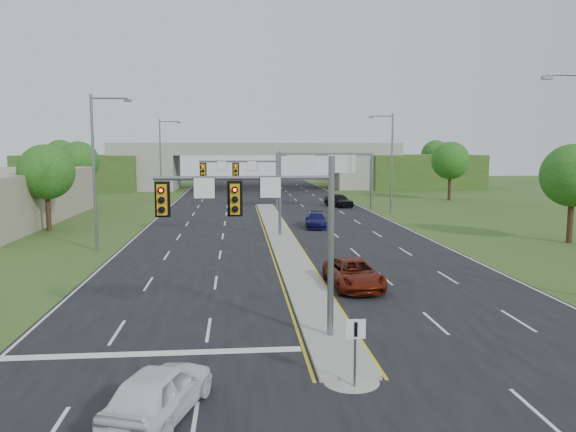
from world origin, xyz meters
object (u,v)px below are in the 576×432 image
Objects in this scene: signal_mast_near at (271,218)px; car_far_c at (339,200)px; sign_gantry at (324,165)px; car_far_b at (316,220)px; signal_mast_far at (252,180)px; keep_right_sign at (355,341)px; car_far_a at (354,274)px; overpass at (256,169)px; car_white at (159,391)px.

signal_mast_near reaches higher than car_far_c.
sign_gantry is (8.95, 44.99, 0.51)m from signal_mast_near.
signal_mast_far is at bearing -133.69° from car_far_b.
car_far_b is 0.96× the size of car_far_c.
keep_right_sign reaches higher than car_far_b.
car_far_a is 40.51m from car_far_c.
signal_mast_far reaches higher than sign_gantry.
overpass is at bearing 87.65° from signal_mast_far.
car_far_b is at bearing 78.79° from signal_mast_near.
keep_right_sign is 0.48× the size of car_far_b.
signal_mast_near is 1.46× the size of car_far_c.
signal_mast_far is 1.52× the size of car_far_b.
overpass is 18.48× the size of car_white.
signal_mast_far is 25.77m from car_far_c.
sign_gantry is 15.90m from car_far_b.
car_white is 0.90× the size of car_far_c.
signal_mast_far is at bearing -92.35° from overpass.
car_far_a is (2.54, 12.29, -0.77)m from keep_right_sign.
keep_right_sign reaches higher than car_far_c.
car_far_a is (-4.14, -37.16, -4.49)m from sign_gantry.
signal_mast_near is at bearing -124.70° from car_far_a.
sign_gantry is 52.41m from car_white.
keep_right_sign is at bearing -90.14° from car_far_b.
keep_right_sign is 0.51× the size of car_white.
car_far_a is (2.54, -72.24, -2.81)m from overpass.
car_white is at bearing -103.68° from sign_gantry.
car_far_b is (3.70, 34.51, -0.83)m from keep_right_sign.
overpass is at bearing 90.00° from keep_right_sign.
car_far_c is at bearing -86.95° from car_white.
car_far_b is (5.96, 30.06, -4.04)m from signal_mast_near.
car_far_c is at bearing 49.75° from sign_gantry.
overpass is 86.05m from car_white.
car_white reaches higher than car_far_b.
car_far_b is at bearing -127.31° from car_far_c.
car_far_a is at bearing 78.30° from keep_right_sign.
signal_mast_near is 30.91m from car_far_b.
sign_gantry is 2.42× the size of car_far_c.
keep_right_sign is at bearing -148.73° from car_white.
car_white is (-3.40, -5.74, -3.97)m from signal_mast_near.
sign_gantry is 5.75m from car_far_c.
car_far_c is (11.33, 22.81, -3.89)m from signal_mast_far.
sign_gantry reaches higher than car_white.
overpass is 50.23m from car_far_b.
sign_gantry is 2.68× the size of car_white.
keep_right_sign is 50.04m from sign_gantry.
keep_right_sign is 5.86m from car_white.
signal_mast_far reaches higher than car_far_c.
overpass is (2.26, 80.07, -1.17)m from signal_mast_near.
car_white is at bearing -98.68° from car_far_b.
car_far_c is at bearing 63.58° from signal_mast_far.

